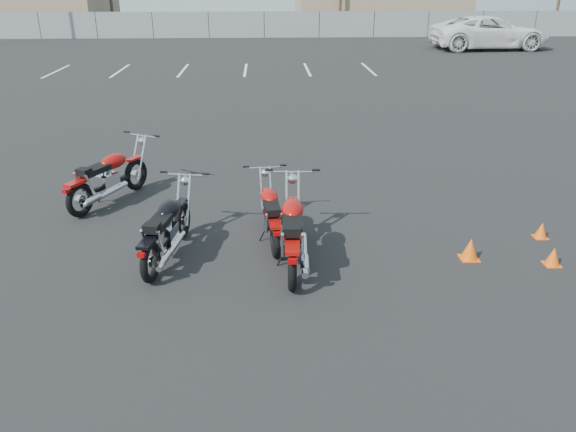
{
  "coord_description": "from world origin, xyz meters",
  "views": [
    {
      "loc": [
        -0.17,
        -7.74,
        4.26
      ],
      "look_at": [
        0.2,
        0.6,
        0.65
      ],
      "focal_mm": 35.0,
      "sensor_mm": 36.0,
      "label": 1
    }
  ],
  "objects_px": {
    "motorcycle_second_black": "(167,229)",
    "motorcycle_third_red": "(271,214)",
    "motorcycle_front_red": "(109,177)",
    "white_van": "(491,23)",
    "motorcycle_rear_red": "(293,232)"
  },
  "relations": [
    {
      "from": "motorcycle_third_red",
      "to": "motorcycle_rear_red",
      "type": "height_order",
      "value": "motorcycle_rear_red"
    },
    {
      "from": "motorcycle_third_red",
      "to": "white_van",
      "type": "distance_m",
      "value": 29.74
    },
    {
      "from": "motorcycle_second_black",
      "to": "motorcycle_third_red",
      "type": "bearing_deg",
      "value": 21.38
    },
    {
      "from": "motorcycle_front_red",
      "to": "white_van",
      "type": "bearing_deg",
      "value": 55.32
    },
    {
      "from": "motorcycle_second_black",
      "to": "motorcycle_rear_red",
      "type": "height_order",
      "value": "motorcycle_rear_red"
    },
    {
      "from": "motorcycle_front_red",
      "to": "motorcycle_third_red",
      "type": "bearing_deg",
      "value": -29.74
    },
    {
      "from": "motorcycle_front_red",
      "to": "motorcycle_rear_red",
      "type": "bearing_deg",
      "value": -37.88
    },
    {
      "from": "motorcycle_front_red",
      "to": "white_van",
      "type": "distance_m",
      "value": 29.83
    },
    {
      "from": "white_van",
      "to": "motorcycle_second_black",
      "type": "bearing_deg",
      "value": 147.0
    },
    {
      "from": "white_van",
      "to": "motorcycle_rear_red",
      "type": "bearing_deg",
      "value": 150.54
    },
    {
      "from": "motorcycle_front_red",
      "to": "white_van",
      "type": "relative_size",
      "value": 0.28
    },
    {
      "from": "motorcycle_third_red",
      "to": "white_van",
      "type": "xyz_separation_m",
      "value": [
        13.75,
        26.35,
        1.08
      ]
    },
    {
      "from": "motorcycle_second_black",
      "to": "white_van",
      "type": "xyz_separation_m",
      "value": [
        15.42,
        27.0,
        1.04
      ]
    },
    {
      "from": "motorcycle_third_red",
      "to": "motorcycle_rear_red",
      "type": "xyz_separation_m",
      "value": [
        0.33,
        -0.92,
        0.08
      ]
    },
    {
      "from": "motorcycle_third_red",
      "to": "motorcycle_front_red",
      "type": "bearing_deg",
      "value": 150.26
    }
  ]
}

